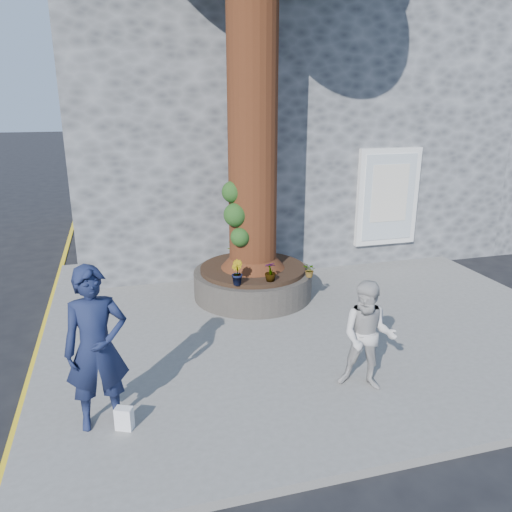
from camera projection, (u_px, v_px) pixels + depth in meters
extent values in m
plane|color=black|center=(238.00, 354.00, 7.86)|extent=(120.00, 120.00, 0.00)
cube|color=slate|center=(304.00, 314.00, 9.15)|extent=(9.00, 8.00, 0.12)
cube|color=yellow|center=(38.00, 349.00, 7.99)|extent=(0.10, 30.00, 0.01)
cube|color=#494B4E|center=(262.00, 129.00, 14.21)|extent=(10.00, 8.00, 6.00)
cube|color=black|center=(262.00, 8.00, 13.26)|extent=(10.30, 8.30, 0.30)
cube|color=white|center=(388.00, 197.00, 11.34)|extent=(1.50, 0.12, 2.20)
cube|color=silver|center=(389.00, 198.00, 11.29)|extent=(1.25, 0.04, 1.95)
cube|color=silver|center=(390.00, 193.00, 11.24)|extent=(0.90, 0.02, 1.30)
cube|color=#494B4E|center=(497.00, 126.00, 16.28)|extent=(6.00, 8.00, 6.00)
cylinder|color=black|center=(253.00, 283.00, 9.79)|extent=(2.30, 2.30, 0.52)
cylinder|color=black|center=(253.00, 269.00, 9.70)|extent=(2.04, 2.04, 0.08)
cylinder|color=#411F10|center=(252.00, 60.00, 8.56)|extent=(0.90, 0.90, 7.50)
cone|color=#411F10|center=(253.00, 249.00, 9.58)|extent=(1.24, 1.24, 0.70)
sphere|color=#163E14|center=(236.00, 215.00, 9.08)|extent=(0.44, 0.44, 0.44)
sphere|color=#163E14|center=(240.00, 237.00, 9.12)|extent=(0.36, 0.36, 0.36)
sphere|color=#163E14|center=(233.00, 192.00, 9.06)|extent=(0.40, 0.40, 0.40)
imported|color=#161E3D|center=(96.00, 349.00, 5.70)|extent=(0.76, 0.54, 1.98)
imported|color=#BAB6B2|center=(368.00, 336.00, 6.52)|extent=(0.92, 0.87, 1.50)
cube|color=white|center=(124.00, 418.00, 5.84)|extent=(0.23, 0.19, 0.28)
imported|color=gray|center=(232.00, 247.00, 10.36)|extent=(0.22, 0.22, 0.35)
imported|color=gray|center=(236.00, 273.00, 8.71)|extent=(0.27, 0.28, 0.44)
imported|color=gray|center=(270.00, 272.00, 8.88)|extent=(0.21, 0.21, 0.35)
imported|color=gray|center=(310.00, 270.00, 9.09)|extent=(0.30, 0.31, 0.27)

